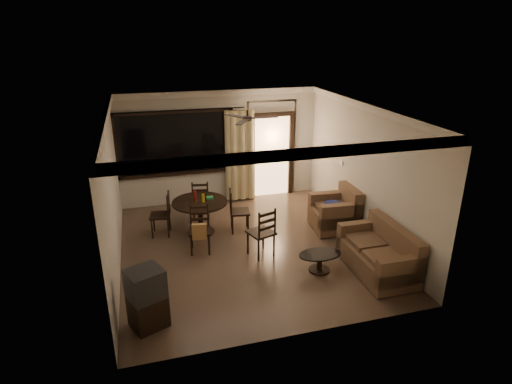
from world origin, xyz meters
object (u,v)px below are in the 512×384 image
object	(u,v)px
dining_chair_east	(239,219)
sofa	(380,254)
dining_table	(200,208)
dining_chair_north	(201,206)
dining_chair_west	(161,222)
dining_chair_south	(200,238)
side_chair	(261,241)
tv_cabinet	(147,298)
armchair	(337,212)
coffee_table	(320,259)

from	to	relation	value
dining_chair_east	sofa	size ratio (longest dim) A/B	0.59
dining_table	dining_chair_north	distance (m)	0.84
dining_table	dining_chair_west	distance (m)	0.89
dining_chair_south	side_chair	bearing A→B (deg)	-12.97
tv_cabinet	armchair	distance (m)	4.74
dining_chair_east	coffee_table	bearing A→B (deg)	-143.49
dining_chair_east	coffee_table	world-z (taller)	dining_chair_east
dining_chair_east	sofa	bearing A→B (deg)	-128.84
armchair	side_chair	bearing A→B (deg)	-155.60
tv_cabinet	sofa	size ratio (longest dim) A/B	0.59
dining_table	sofa	world-z (taller)	dining_table
tv_cabinet	armchair	bearing A→B (deg)	5.37
dining_chair_north	sofa	xyz separation A→B (m)	(2.77, -3.24, 0.06)
coffee_table	dining_chair_east	bearing A→B (deg)	117.10
dining_chair_north	tv_cabinet	distance (m)	3.91
dining_chair_east	coffee_table	distance (m)	2.26
tv_cabinet	side_chair	bearing A→B (deg)	12.07
side_chair	sofa	bearing A→B (deg)	130.20
armchair	tv_cabinet	bearing A→B (deg)	-146.75
dining_chair_east	side_chair	xyz separation A→B (m)	(0.16, -1.17, 0.02)
dining_chair_north	side_chair	xyz separation A→B (m)	(0.86, -2.09, 0.02)
dining_table	armchair	bearing A→B (deg)	-11.72
dining_chair_west	dining_chair_east	xyz separation A→B (m)	(1.65, -0.27, 0.00)
dining_chair_north	coffee_table	bearing A→B (deg)	129.96
dining_table	dining_chair_west	size ratio (longest dim) A/B	1.24
tv_cabinet	side_chair	size ratio (longest dim) A/B	0.93
dining_chair_north	tv_cabinet	bearing A→B (deg)	79.07
sofa	dining_chair_east	bearing A→B (deg)	131.98
sofa	side_chair	bearing A→B (deg)	149.20
tv_cabinet	side_chair	world-z (taller)	side_chair
dining_chair_north	dining_chair_south	bearing A→B (deg)	90.00
dining_table	dining_chair_north	world-z (taller)	dining_table
dining_table	dining_chair_south	size ratio (longest dim) A/B	1.24
dining_chair_north	side_chair	size ratio (longest dim) A/B	0.93
dining_chair_south	sofa	distance (m)	3.44
tv_cabinet	dining_chair_north	bearing A→B (deg)	46.24
dining_table	coffee_table	xyz separation A→B (m)	(1.85, -2.15, -0.35)
sofa	side_chair	size ratio (longest dim) A/B	1.58
sofa	side_chair	world-z (taller)	side_chair
dining_table	sofa	xyz separation A→B (m)	(2.90, -2.46, -0.24)
sofa	coffee_table	xyz separation A→B (m)	(-1.04, 0.31, -0.11)
dining_chair_south	armchair	world-z (taller)	armchair
dining_chair_west	dining_chair_south	xyz separation A→B (m)	(0.69, -0.98, 0.02)
sofa	armchair	xyz separation A→B (m)	(0.03, 1.85, 0.04)
dining_chair_east	dining_chair_north	bearing A→B (deg)	46.76
dining_chair_east	dining_chair_north	distance (m)	1.15
dining_table	side_chair	size ratio (longest dim) A/B	1.15
dining_chair_north	armchair	size ratio (longest dim) A/B	0.96
side_chair	coffee_table	bearing A→B (deg)	117.21
armchair	dining_chair_north	bearing A→B (deg)	158.17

